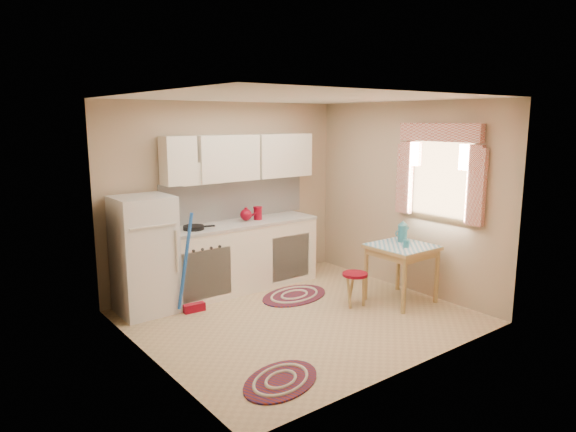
% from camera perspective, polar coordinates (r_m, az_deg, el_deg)
% --- Properties ---
extents(room_shell, '(3.64, 3.60, 2.52)m').
position_cam_1_polar(room_shell, '(5.99, 1.12, 4.23)').
color(room_shell, tan).
rests_on(room_shell, ground).
extents(fridge, '(0.65, 0.60, 1.40)m').
position_cam_1_polar(fridge, '(6.28, -15.66, -4.19)').
color(fridge, white).
rests_on(fridge, ground).
extents(broom, '(0.29, 0.14, 1.20)m').
position_cam_1_polar(broom, '(6.17, -10.54, -5.20)').
color(broom, blue).
rests_on(broom, ground).
extents(base_cabinets, '(2.25, 0.60, 0.88)m').
position_cam_1_polar(base_cabinets, '(6.96, -5.58, -4.60)').
color(base_cabinets, white).
rests_on(base_cabinets, ground).
extents(countertop, '(2.27, 0.62, 0.04)m').
position_cam_1_polar(countertop, '(6.85, -5.65, -0.89)').
color(countertop, '#B5B2AC').
rests_on(countertop, base_cabinets).
extents(frying_pan, '(0.32, 0.32, 0.05)m').
position_cam_1_polar(frying_pan, '(6.48, -10.45, -1.28)').
color(frying_pan, black).
rests_on(frying_pan, countertop).
extents(red_kettle, '(0.23, 0.22, 0.18)m').
position_cam_1_polar(red_kettle, '(6.90, -4.69, 0.13)').
color(red_kettle, maroon).
rests_on(red_kettle, countertop).
extents(red_canister, '(0.14, 0.14, 0.16)m').
position_cam_1_polar(red_canister, '(7.01, -3.37, 0.24)').
color(red_canister, maroon).
rests_on(red_canister, countertop).
extents(table, '(0.72, 0.72, 0.72)m').
position_cam_1_polar(table, '(6.65, 12.44, -6.25)').
color(table, tan).
rests_on(table, ground).
extents(stool, '(0.41, 0.41, 0.42)m').
position_cam_1_polar(stool, '(6.43, 7.42, -8.09)').
color(stool, maroon).
rests_on(stool, ground).
extents(coffee_pot, '(0.17, 0.16, 0.30)m').
position_cam_1_polar(coffee_pot, '(6.70, 12.62, -1.63)').
color(coffee_pot, teal).
rests_on(coffee_pot, table).
extents(mug, '(0.10, 0.10, 0.10)m').
position_cam_1_polar(mug, '(6.45, 13.00, -3.04)').
color(mug, teal).
rests_on(mug, table).
extents(rug_center, '(1.09, 0.83, 0.02)m').
position_cam_1_polar(rug_center, '(6.77, 0.72, -8.82)').
color(rug_center, maroon).
rests_on(rug_center, ground).
extents(rug_left, '(0.98, 0.82, 0.02)m').
position_cam_1_polar(rug_left, '(4.74, -0.81, -17.84)').
color(rug_left, maroon).
rests_on(rug_left, ground).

